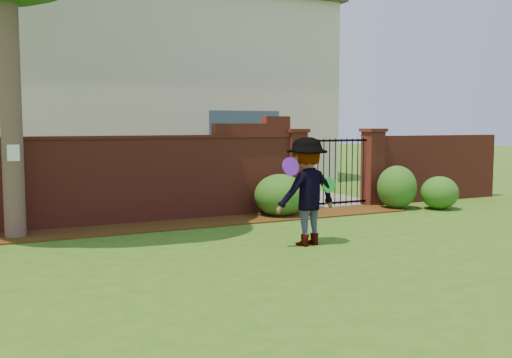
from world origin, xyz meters
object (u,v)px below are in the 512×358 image
car (263,169)px  frisbee_green (329,185)px  frisbee_purple (291,167)px  man (308,192)px

car → frisbee_green: car is taller
car → frisbee_purple: (-2.93, -6.72, 0.60)m
frisbee_purple → frisbee_green: (0.77, 0.08, -0.34)m
car → frisbee_purple: bearing=-104.8°
car → frisbee_purple: frisbee_purple is taller
frisbee_purple → frisbee_green: 0.85m
man → frisbee_green: size_ratio=6.86×
car → man: 7.08m
car → frisbee_green: size_ratio=16.26×
man → frisbee_green: bearing=166.5°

